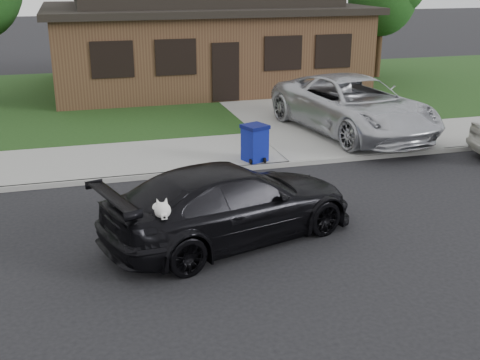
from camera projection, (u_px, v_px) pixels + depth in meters
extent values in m
plane|color=black|center=(165.00, 239.00, 11.19)|extent=(120.00, 120.00, 0.00)
cube|color=gray|center=(135.00, 159.00, 15.71)|extent=(60.00, 3.00, 0.12)
cube|color=gray|center=(142.00, 177.00, 14.35)|extent=(60.00, 0.12, 0.12)
cube|color=#193814|center=(111.00, 99.00, 22.97)|extent=(60.00, 13.00, 0.13)
cube|color=gray|center=(286.00, 106.00, 21.78)|extent=(4.50, 13.00, 0.14)
imported|color=black|center=(231.00, 203.00, 11.00)|extent=(5.23, 3.36, 1.41)
ellipsoid|color=white|center=(161.00, 211.00, 9.75)|extent=(0.34, 0.40, 0.30)
sphere|color=white|center=(163.00, 210.00, 9.51)|extent=(0.26, 0.26, 0.26)
cube|color=white|center=(164.00, 216.00, 9.41)|extent=(0.09, 0.12, 0.08)
sphere|color=black|center=(165.00, 217.00, 9.36)|extent=(0.04, 0.04, 0.04)
cone|color=white|center=(158.00, 202.00, 9.50)|extent=(0.11, 0.11, 0.14)
cone|color=white|center=(166.00, 201.00, 9.53)|extent=(0.11, 0.11, 0.14)
imported|color=silver|center=(353.00, 105.00, 17.71)|extent=(3.62, 6.27, 1.64)
cube|color=navy|center=(255.00, 145.00, 15.26)|extent=(0.67, 0.67, 0.84)
cube|color=#060C4D|center=(255.00, 127.00, 15.11)|extent=(0.73, 0.73, 0.09)
cylinder|color=black|center=(251.00, 161.00, 15.10)|extent=(0.09, 0.14, 0.13)
cylinder|color=black|center=(265.00, 160.00, 15.20)|extent=(0.09, 0.14, 0.13)
cube|color=#422B1C|center=(202.00, 48.00, 25.29)|extent=(12.00, 8.00, 3.00)
cube|color=black|center=(201.00, 8.00, 24.76)|extent=(12.60, 8.60, 0.25)
cube|color=black|center=(226.00, 72.00, 21.77)|extent=(1.00, 0.06, 2.10)
cube|color=black|center=(112.00, 60.00, 20.55)|extent=(1.30, 0.05, 1.10)
cube|color=black|center=(176.00, 57.00, 21.11)|extent=(1.30, 0.05, 1.10)
cube|color=black|center=(283.00, 53.00, 22.13)|extent=(1.30, 0.05, 1.10)
cube|color=black|center=(333.00, 51.00, 22.65)|extent=(1.30, 0.05, 1.10)
cylinder|color=#332114|center=(378.00, 54.00, 27.05)|extent=(0.28, 0.28, 2.03)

